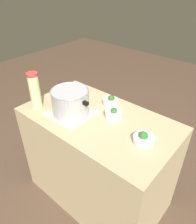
{
  "coord_description": "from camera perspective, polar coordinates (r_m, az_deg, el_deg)",
  "views": [
    {
      "loc": [
        -0.85,
        0.99,
        1.81
      ],
      "look_at": [
        0.0,
        0.0,
        0.94
      ],
      "focal_mm": 34.53,
      "sensor_mm": 36.0,
      "label": 1
    }
  ],
  "objects": [
    {
      "name": "broccoli_bowl_back",
      "position": [
        1.76,
        3.36,
        3.02
      ],
      "size": [
        0.13,
        0.13,
        0.08
      ],
      "color": "silver",
      "rests_on": "counter_slab"
    },
    {
      "name": "dish_cloth",
      "position": [
        1.66,
        -7.05,
        -0.23
      ],
      "size": [
        0.32,
        0.32,
        0.01
      ],
      "primitive_type": "cube",
      "color": "beige",
      "rests_on": "counter_slab"
    },
    {
      "name": "counter_slab",
      "position": [
        1.89,
        -0.0,
        -12.56
      ],
      "size": [
        1.18,
        0.68,
        0.89
      ],
      "primitive_type": "cube",
      "color": "tan",
      "rests_on": "ground_plane"
    },
    {
      "name": "cooking_pot",
      "position": [
        1.6,
        -7.3,
        2.82
      ],
      "size": [
        0.35,
        0.28,
        0.19
      ],
      "color": "#B7B7BC",
      "rests_on": "dish_cloth"
    },
    {
      "name": "broccoli_bowl_center",
      "position": [
        1.4,
        12.0,
        -6.86
      ],
      "size": [
        0.14,
        0.14,
        0.08
      ],
      "color": "silver",
      "rests_on": "counter_slab"
    },
    {
      "name": "broccoli_bowl_front",
      "position": [
        1.59,
        4.16,
        -0.43
      ],
      "size": [
        0.13,
        0.13,
        0.08
      ],
      "color": "silver",
      "rests_on": "counter_slab"
    },
    {
      "name": "ground_plane",
      "position": [
        2.23,
        -0.0,
        -20.47
      ],
      "size": [
        8.0,
        8.0,
        0.0
      ],
      "primitive_type": "plane",
      "color": "brown"
    },
    {
      "name": "lemonade_pitcher",
      "position": [
        1.71,
        -16.39,
        5.37
      ],
      "size": [
        0.09,
        0.09,
        0.3
      ],
      "color": "#DCF4A1",
      "rests_on": "counter_slab"
    }
  ]
}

